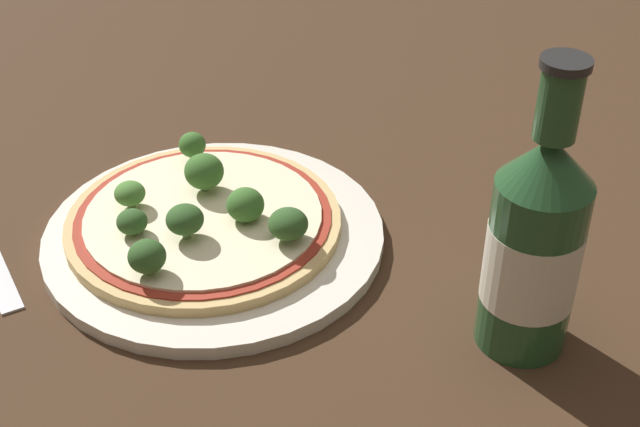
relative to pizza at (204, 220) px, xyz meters
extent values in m
plane|color=#3D2819|center=(0.02, 0.00, -0.02)|extent=(3.00, 3.00, 0.00)
cylinder|color=silver|center=(0.01, -0.01, -0.01)|extent=(0.29, 0.29, 0.01)
cylinder|color=tan|center=(0.00, 0.00, 0.00)|extent=(0.24, 0.24, 0.01)
cylinder|color=maroon|center=(0.00, 0.00, 0.00)|extent=(0.22, 0.22, 0.00)
cylinder|color=beige|center=(0.00, 0.00, 0.01)|extent=(0.20, 0.20, 0.00)
cylinder|color=#6B8E51|center=(-0.01, -0.03, 0.01)|extent=(0.01, 0.01, 0.01)
ellipsoid|color=#2D5123|center=(-0.01, -0.03, 0.02)|extent=(0.03, 0.03, 0.02)
cylinder|color=#6B8E51|center=(0.07, -0.04, 0.01)|extent=(0.01, 0.01, 0.01)
ellipsoid|color=#2D5123|center=(0.07, -0.04, 0.02)|extent=(0.03, 0.03, 0.02)
cylinder|color=#6B8E51|center=(-0.04, -0.08, 0.01)|extent=(0.01, 0.01, 0.01)
ellipsoid|color=#2D5123|center=(-0.04, -0.08, 0.02)|extent=(0.03, 0.03, 0.03)
cylinder|color=#6B8E51|center=(-0.06, -0.02, 0.01)|extent=(0.01, 0.01, 0.01)
ellipsoid|color=#2D5123|center=(-0.06, -0.02, 0.02)|extent=(0.03, 0.03, 0.02)
cylinder|color=#6B8E51|center=(0.00, 0.04, 0.01)|extent=(0.01, 0.01, 0.01)
ellipsoid|color=#386628|center=(0.00, 0.04, 0.03)|extent=(0.03, 0.03, 0.03)
cylinder|color=#6B8E51|center=(-0.06, 0.02, 0.01)|extent=(0.01, 0.01, 0.01)
ellipsoid|color=#477A33|center=(-0.06, 0.02, 0.02)|extent=(0.03, 0.03, 0.02)
cylinder|color=#6B8E51|center=(-0.01, 0.09, 0.01)|extent=(0.01, 0.01, 0.01)
ellipsoid|color=#386628|center=(-0.01, 0.09, 0.02)|extent=(0.02, 0.02, 0.02)
cylinder|color=#6B8E51|center=(0.04, -0.01, 0.01)|extent=(0.01, 0.01, 0.01)
ellipsoid|color=#386628|center=(0.04, -0.01, 0.02)|extent=(0.03, 0.03, 0.03)
cylinder|color=#234C28|center=(0.24, -0.15, 0.05)|extent=(0.07, 0.07, 0.14)
cylinder|color=beige|center=(0.24, -0.15, 0.05)|extent=(0.07, 0.07, 0.06)
cone|color=#234C28|center=(0.24, -0.15, 0.14)|extent=(0.07, 0.07, 0.04)
cylinder|color=#234C28|center=(0.24, -0.15, 0.18)|extent=(0.03, 0.03, 0.05)
cylinder|color=black|center=(0.24, -0.15, 0.21)|extent=(0.03, 0.03, 0.01)
camera|label=1|loc=(0.04, -0.63, 0.44)|focal=50.00mm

